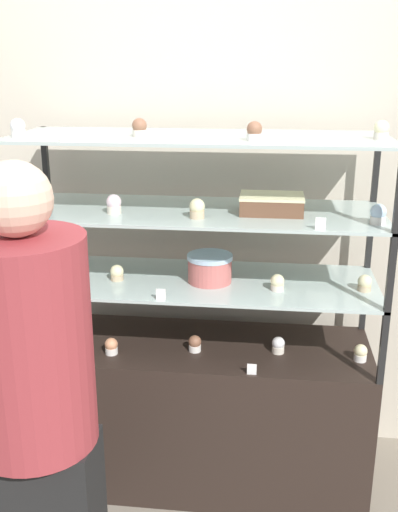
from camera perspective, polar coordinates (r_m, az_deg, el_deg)
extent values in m
plane|color=gray|center=(2.90, 0.00, -19.92)|extent=(20.00, 20.00, 0.00)
cube|color=beige|center=(2.72, 1.00, 7.83)|extent=(8.00, 0.05, 2.60)
cube|color=black|center=(2.71, 0.00, -14.52)|extent=(1.43, 0.51, 0.65)
cube|color=black|center=(2.87, -13.52, -2.68)|extent=(0.02, 0.02, 0.29)
cube|color=black|center=(2.73, 15.46, -3.89)|extent=(0.02, 0.02, 0.29)
cube|color=black|center=(2.46, -17.32, -6.60)|extent=(0.02, 0.02, 0.29)
cube|color=black|center=(2.30, 17.13, -8.35)|extent=(0.02, 0.02, 0.29)
cube|color=#B2C6C1|center=(2.44, 0.00, -2.40)|extent=(1.43, 0.51, 0.01)
cube|color=black|center=(2.78, -13.96, 2.91)|extent=(0.02, 0.02, 0.29)
cube|color=black|center=(2.64, 15.98, 1.95)|extent=(0.02, 0.02, 0.29)
cube|color=black|center=(2.36, -17.97, -0.17)|extent=(0.02, 0.02, 0.29)
cube|color=black|center=(2.19, 17.83, -1.53)|extent=(0.02, 0.02, 0.29)
cube|color=#B2C6C1|center=(2.35, 0.00, 4.22)|extent=(1.43, 0.51, 0.01)
cube|color=black|center=(2.72, -14.42, 8.80)|extent=(0.02, 0.02, 0.29)
cube|color=black|center=(2.58, 16.53, 8.14)|extent=(0.02, 0.02, 0.29)
cube|color=#B2C6C1|center=(2.30, 0.00, 11.24)|extent=(1.43, 0.51, 0.01)
cylinder|color=#C66660|center=(2.40, 1.03, -1.37)|extent=(0.17, 0.17, 0.10)
cylinder|color=silver|center=(2.38, 1.04, -0.08)|extent=(0.18, 0.18, 0.02)
cube|color=brown|center=(2.32, 6.93, 4.83)|extent=(0.24, 0.17, 0.06)
cube|color=#F4EAB2|center=(2.31, 6.96, 5.68)|extent=(0.24, 0.18, 0.01)
cylinder|color=beige|center=(2.62, -15.14, -8.02)|extent=(0.05, 0.05, 0.03)
sphere|color=#E5996B|center=(2.60, -15.20, -7.46)|extent=(0.05, 0.05, 0.05)
cylinder|color=white|center=(2.49, -8.33, -8.90)|extent=(0.05, 0.05, 0.03)
sphere|color=#E5996B|center=(2.48, -8.36, -8.31)|extent=(0.05, 0.05, 0.05)
cylinder|color=white|center=(2.49, -0.40, -8.74)|extent=(0.05, 0.05, 0.03)
sphere|color=#8C5B42|center=(2.48, -0.40, -8.15)|extent=(0.05, 0.05, 0.05)
cylinder|color=beige|center=(2.50, 7.53, -8.81)|extent=(0.05, 0.05, 0.03)
sphere|color=white|center=(2.48, 7.56, -8.22)|extent=(0.05, 0.05, 0.05)
cylinder|color=white|center=(2.50, 15.09, -9.29)|extent=(0.05, 0.05, 0.03)
sphere|color=#F4EAB2|center=(2.49, 15.15, -8.71)|extent=(0.05, 0.05, 0.05)
cube|color=white|center=(2.32, 5.05, -10.70)|extent=(0.04, 0.00, 0.04)
cylinder|color=#CCB28C|center=(2.54, -15.33, -1.84)|extent=(0.05, 0.05, 0.02)
sphere|color=#E5996B|center=(2.53, -15.38, -1.28)|extent=(0.05, 0.05, 0.05)
cylinder|color=#CCB28C|center=(2.45, -7.80, -2.03)|extent=(0.05, 0.05, 0.02)
sphere|color=#F4EAB2|center=(2.44, -7.83, -1.45)|extent=(0.05, 0.05, 0.05)
cylinder|color=beige|center=(2.34, 7.45, -2.98)|extent=(0.05, 0.05, 0.02)
sphere|color=#F4EAB2|center=(2.33, 7.48, -2.38)|extent=(0.05, 0.05, 0.05)
cylinder|color=#CCB28C|center=(2.40, 15.46, -2.94)|extent=(0.05, 0.05, 0.02)
sphere|color=#F4EAB2|center=(2.40, 15.51, -2.36)|extent=(0.05, 0.05, 0.05)
cube|color=white|center=(2.23, -3.66, -3.67)|extent=(0.04, 0.00, 0.04)
cylinder|color=white|center=(2.39, -16.40, 4.20)|extent=(0.05, 0.05, 0.03)
sphere|color=#E5996B|center=(2.38, -16.47, 4.92)|extent=(0.06, 0.06, 0.06)
cylinder|color=beige|center=(2.32, -8.08, 4.39)|extent=(0.05, 0.05, 0.03)
sphere|color=silver|center=(2.32, -8.12, 5.13)|extent=(0.06, 0.06, 0.06)
cylinder|color=#CCB28C|center=(2.23, -0.18, 4.00)|extent=(0.05, 0.05, 0.03)
sphere|color=#F4EAB2|center=(2.22, -0.18, 4.77)|extent=(0.06, 0.06, 0.06)
cylinder|color=white|center=(2.24, 16.65, 3.30)|extent=(0.05, 0.05, 0.03)
sphere|color=silver|center=(2.23, 16.72, 4.06)|extent=(0.06, 0.06, 0.06)
cube|color=white|center=(2.11, 11.50, 3.03)|extent=(0.04, 0.00, 0.04)
cylinder|color=white|center=(2.35, -16.82, 11.10)|extent=(0.05, 0.05, 0.03)
sphere|color=white|center=(2.35, -16.88, 11.79)|extent=(0.05, 0.05, 0.05)
cylinder|color=beige|center=(2.27, -5.67, 11.56)|extent=(0.05, 0.05, 0.03)
sphere|color=#8C5B42|center=(2.27, -5.70, 12.26)|extent=(0.05, 0.05, 0.05)
cylinder|color=white|center=(2.15, 5.28, 11.21)|extent=(0.05, 0.05, 0.03)
sphere|color=#8C5B42|center=(2.15, 5.30, 11.95)|extent=(0.05, 0.05, 0.05)
cylinder|color=beige|center=(2.28, 16.95, 10.90)|extent=(0.05, 0.05, 0.03)
sphere|color=#F4EAB2|center=(2.27, 17.01, 11.60)|extent=(0.05, 0.05, 0.05)
cube|color=white|center=(2.17, -12.61, 11.15)|extent=(0.04, 0.00, 0.04)
cylinder|color=#993338|center=(1.76, -15.94, -8.00)|extent=(0.36, 0.36, 0.62)
sphere|color=beige|center=(1.63, -17.19, 5.22)|extent=(0.20, 0.20, 0.20)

